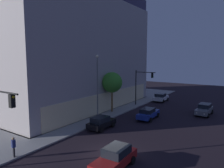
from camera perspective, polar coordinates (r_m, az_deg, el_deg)
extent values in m
plane|color=black|center=(20.46, -0.23, -18.36)|extent=(120.00, 120.00, 0.00)
cube|color=#4C4C51|center=(42.55, -13.35, -5.02)|extent=(30.42, 22.45, 0.15)
cube|color=beige|center=(35.24, -1.24, -4.61)|extent=(27.01, 0.60, 3.09)
cube|color=#A89FA0|center=(41.67, -13.72, 7.75)|extent=(30.02, 22.05, 18.66)
cube|color=black|center=(15.37, -25.46, -4.16)|extent=(0.32, 0.32, 0.90)
sphere|color=yellow|center=(15.17, -25.17, -3.21)|extent=(0.18, 0.18, 0.18)
cylinder|color=black|center=(39.44, 6.47, -0.96)|extent=(0.18, 0.18, 6.42)
cylinder|color=black|center=(38.44, 9.05, 3.15)|extent=(0.30, 3.70, 0.12)
cube|color=black|center=(38.01, 10.85, 2.32)|extent=(0.34, 0.34, 0.90)
sphere|color=green|center=(37.98, 11.09, 1.88)|extent=(0.18, 0.18, 0.18)
cylinder|color=slate|center=(29.74, -3.96, -1.24)|extent=(0.16, 0.16, 8.76)
sphere|color=#F9EFC6|center=(29.44, -4.03, 7.52)|extent=(0.44, 0.44, 0.44)
cylinder|color=brown|center=(34.22, 0.00, -4.63)|extent=(0.25, 0.25, 3.47)
sphere|color=#398C28|center=(33.74, 0.00, 0.45)|extent=(3.30, 3.30, 3.30)
cylinder|color=black|center=(21.12, -24.95, -16.43)|extent=(0.14, 0.14, 0.89)
cylinder|color=black|center=(21.28, -25.06, -16.25)|extent=(0.14, 0.14, 0.89)
cylinder|color=navy|center=(20.92, -25.12, -14.39)|extent=(0.36, 0.36, 0.66)
sphere|color=tan|center=(20.76, -25.18, -13.23)|extent=(0.24, 0.24, 0.24)
cube|color=maroon|center=(17.82, 0.64, -19.96)|extent=(4.66, 1.92, 0.70)
cube|color=black|center=(17.79, 1.25, -17.56)|extent=(2.23, 1.68, 0.67)
cylinder|color=black|center=(18.71, 5.60, -19.82)|extent=(0.66, 0.26, 0.66)
cylinder|color=black|center=(19.50, 0.57, -18.63)|extent=(0.66, 0.26, 0.66)
cube|color=black|center=(26.86, -2.82, -10.63)|extent=(4.04, 1.81, 0.64)
cube|color=black|center=(26.44, -3.23, -9.50)|extent=(2.17, 1.61, 0.61)
cube|color=#F9F4CC|center=(28.67, -1.30, -9.48)|extent=(0.12, 0.20, 0.12)
cube|color=#F9F4CC|center=(28.09, 0.49, -9.83)|extent=(0.12, 0.20, 0.12)
cylinder|color=black|center=(28.41, -2.73, -10.31)|extent=(0.65, 0.25, 0.65)
cylinder|color=black|center=(27.43, 0.28, -10.94)|extent=(0.65, 0.25, 0.65)
cylinder|color=black|center=(26.55, -6.03, -11.59)|extent=(0.65, 0.25, 0.65)
cylinder|color=black|center=(25.51, -2.91, -12.35)|extent=(0.65, 0.25, 0.65)
cube|color=navy|center=(31.39, 9.81, -8.04)|extent=(4.78, 1.94, 0.70)
cube|color=black|center=(30.91, 9.59, -7.06)|extent=(2.32, 1.68, 0.57)
cube|color=#F9F4CC|center=(33.66, 10.44, -7.03)|extent=(0.13, 0.20, 0.12)
cube|color=#F9F4CC|center=(33.30, 12.17, -7.22)|extent=(0.13, 0.20, 0.12)
cylinder|color=black|center=(33.11, 9.30, -7.86)|extent=(0.69, 0.26, 0.68)
cylinder|color=black|center=(32.50, 12.25, -8.21)|extent=(0.69, 0.26, 0.68)
cylinder|color=black|center=(30.51, 7.18, -9.11)|extent=(0.69, 0.26, 0.68)
cylinder|color=black|center=(29.85, 10.35, -9.53)|extent=(0.69, 0.26, 0.68)
cube|color=slate|center=(36.07, 23.68, -6.55)|extent=(4.75, 1.97, 0.73)
cube|color=black|center=(36.26, 23.85, -5.38)|extent=(2.35, 1.69, 0.64)
cube|color=#F9F4CC|center=(33.78, 23.73, -7.44)|extent=(0.13, 0.20, 0.12)
cube|color=#F9F4CC|center=(34.01, 21.97, -7.26)|extent=(0.13, 0.20, 0.12)
cylinder|color=black|center=(34.60, 24.57, -7.77)|extent=(0.68, 0.27, 0.67)
cylinder|color=black|center=(34.97, 21.71, -7.48)|extent=(0.68, 0.27, 0.67)
cylinder|color=black|center=(37.37, 25.47, -6.76)|extent=(0.68, 0.27, 0.67)
cylinder|color=black|center=(37.71, 22.81, -6.50)|extent=(0.68, 0.27, 0.67)
cube|color=silver|center=(44.44, 13.09, -3.69)|extent=(4.18, 2.00, 0.70)
cube|color=black|center=(44.03, 12.98, -2.91)|extent=(2.11, 1.78, 0.62)
cube|color=#F9F4CC|center=(46.51, 13.26, -3.23)|extent=(0.12, 0.20, 0.12)
cube|color=#F9F4CC|center=(46.14, 14.63, -3.35)|extent=(0.12, 0.20, 0.12)
cylinder|color=black|center=(46.02, 12.48, -3.76)|extent=(0.69, 0.25, 0.68)
cylinder|color=black|center=(45.39, 14.79, -3.97)|extent=(0.69, 0.25, 0.68)
cylinder|color=black|center=(43.65, 11.30, -4.31)|extent=(0.69, 0.25, 0.68)
cylinder|color=black|center=(42.99, 13.72, -4.54)|extent=(0.69, 0.25, 0.68)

